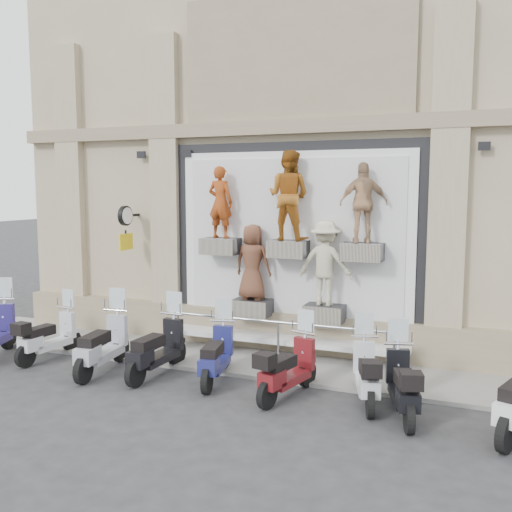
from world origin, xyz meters
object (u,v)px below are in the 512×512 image
at_px(scooter_e, 216,344).
at_px(guard_rail, 278,343).
at_px(scooter_c, 102,333).
at_px(scooter_g, 367,362).
at_px(clock_sign_bracket, 126,222).
at_px(scooter_d, 157,337).
at_px(scooter_f, 288,357).
at_px(scooter_b, 49,326).
at_px(scooter_h, 403,372).

bearing_deg(scooter_e, guard_rail, 49.86).
bearing_deg(scooter_c, scooter_g, -3.24).
relative_size(clock_sign_bracket, scooter_d, 0.54).
xyz_separation_m(scooter_f, scooter_g, (1.30, 0.23, -0.01)).
xyz_separation_m(clock_sign_bracket, scooter_b, (-0.71, -1.84, -2.10)).
bearing_deg(clock_sign_bracket, scooter_e, -29.81).
height_order(clock_sign_bracket, scooter_h, clock_sign_bracket).
xyz_separation_m(guard_rail, scooter_g, (2.05, -1.36, 0.24)).
xyz_separation_m(clock_sign_bracket, scooter_c, (0.86, -2.13, -2.02)).
bearing_deg(guard_rail, scooter_f, -64.77).
distance_m(scooter_d, scooter_e, 1.20).
height_order(scooter_f, scooter_g, scooter_f).
bearing_deg(clock_sign_bracket, scooter_g, -17.10).
xyz_separation_m(scooter_c, scooter_h, (5.72, -0.05, -0.06)).
bearing_deg(scooter_e, scooter_h, -17.50).
height_order(guard_rail, scooter_b, scooter_b).
bearing_deg(scooter_d, scooter_g, 4.19).
distance_m(scooter_b, scooter_h, 7.30).
xyz_separation_m(guard_rail, clock_sign_bracket, (-3.90, 0.47, 2.34)).
bearing_deg(scooter_d, scooter_f, -0.15).
relative_size(scooter_b, scooter_d, 0.91).
distance_m(scooter_d, scooter_h, 4.62).
relative_size(clock_sign_bracket, scooter_b, 0.59).
bearing_deg(scooter_f, scooter_e, -176.23).
height_order(scooter_c, scooter_d, scooter_c).
height_order(clock_sign_bracket, scooter_e, clock_sign_bracket).
xyz_separation_m(scooter_d, scooter_h, (4.62, -0.26, -0.05)).
bearing_deg(scooter_e, scooter_f, -20.97).
distance_m(scooter_b, scooter_e, 3.87).
bearing_deg(scooter_c, scooter_b, 162.94).
distance_m(scooter_c, scooter_f, 3.79).
bearing_deg(scooter_g, scooter_f, 173.75).
distance_m(guard_rail, scooter_d, 2.44).
height_order(scooter_d, scooter_g, scooter_d).
distance_m(guard_rail, scooter_f, 1.78).
bearing_deg(scooter_g, guard_rail, 129.86).
xyz_separation_m(scooter_e, scooter_f, (1.49, -0.25, -0.01)).
xyz_separation_m(guard_rail, scooter_h, (2.68, -1.71, 0.26)).
distance_m(clock_sign_bracket, scooter_b, 2.88).
bearing_deg(scooter_c, clock_sign_bracket, 105.44).
distance_m(scooter_d, scooter_g, 3.99).
distance_m(scooter_b, scooter_d, 2.67).
height_order(scooter_b, scooter_c, scooter_c).
relative_size(scooter_d, scooter_e, 1.06).
xyz_separation_m(clock_sign_bracket, scooter_d, (1.96, -1.93, -2.03)).
bearing_deg(scooter_h, guard_rail, 130.85).
distance_m(clock_sign_bracket, scooter_e, 4.19).
relative_size(scooter_c, scooter_d, 1.02).
relative_size(scooter_g, scooter_h, 0.98).
distance_m(scooter_b, scooter_g, 6.66).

